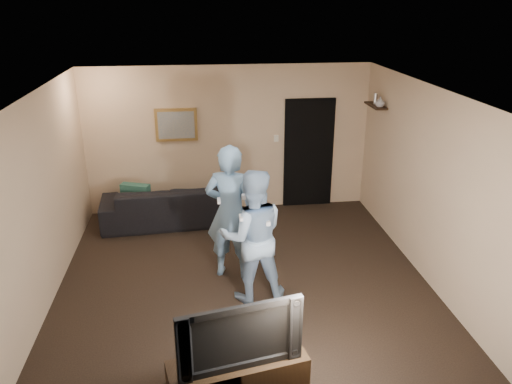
{
  "coord_description": "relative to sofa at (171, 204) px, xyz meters",
  "views": [
    {
      "loc": [
        -0.56,
        -6.05,
        3.67
      ],
      "look_at": [
        0.22,
        0.3,
        1.15
      ],
      "focal_mm": 35.0,
      "sensor_mm": 36.0,
      "label": 1
    }
  ],
  "objects": [
    {
      "name": "shelf_figurine",
      "position": [
        3.45,
        -0.12,
        1.76
      ],
      "size": [
        0.06,
        0.06,
        0.18
      ],
      "primitive_type": "cylinder",
      "color": "silver",
      "rests_on": "wall_shelf"
    },
    {
      "name": "throw_pillow",
      "position": [
        -0.57,
        0.0,
        0.14
      ],
      "size": [
        0.51,
        0.32,
        0.49
      ],
      "primitive_type": "cube",
      "rotation": [
        0.0,
        0.0,
        -0.35
      ],
      "color": "#17453B",
      "rests_on": "sofa"
    },
    {
      "name": "television",
      "position": [
        0.78,
        -4.25,
        0.48
      ],
      "size": [
        1.18,
        0.38,
        0.67
      ],
      "primitive_type": "imported",
      "rotation": [
        0.0,
        0.0,
        0.2
      ],
      "color": "black",
      "rests_on": "tv_console"
    },
    {
      "name": "wall_shelf",
      "position": [
        3.45,
        -0.17,
        1.65
      ],
      "size": [
        0.2,
        0.6,
        0.03
      ],
      "primitive_type": "cube",
      "color": "black",
      "rests_on": "wall_right"
    },
    {
      "name": "tv_console",
      "position": [
        0.78,
        -4.25,
        -0.09
      ],
      "size": [
        1.38,
        0.68,
        0.47
      ],
      "primitive_type": "cube",
      "rotation": [
        0.0,
        0.0,
        0.2
      ],
      "color": "black",
      "rests_on": "ground"
    },
    {
      "name": "wall_front",
      "position": [
        1.06,
        -4.47,
        0.96
      ],
      "size": [
        5.0,
        0.04,
        2.6
      ],
      "primitive_type": "cube",
      "color": "tan",
      "rests_on": "ground"
    },
    {
      "name": "shelf_vase",
      "position": [
        3.45,
        -0.34,
        1.75
      ],
      "size": [
        0.18,
        0.18,
        0.16
      ],
      "primitive_type": "imported",
      "rotation": [
        0.0,
        0.0,
        0.17
      ],
      "color": "#A0A0A4",
      "rests_on": "wall_shelf"
    },
    {
      "name": "wall_left",
      "position": [
        -1.44,
        -1.97,
        0.96
      ],
      "size": [
        0.04,
        5.0,
        2.6
      ],
      "primitive_type": "cube",
      "color": "tan",
      "rests_on": "ground"
    },
    {
      "name": "sofa",
      "position": [
        0.0,
        0.0,
        0.0
      ],
      "size": [
        2.38,
        1.06,
        0.68
      ],
      "primitive_type": "imported",
      "rotation": [
        0.0,
        0.0,
        3.21
      ],
      "color": "black",
      "rests_on": "ground"
    },
    {
      "name": "wii_player_left",
      "position": [
        0.9,
        -1.87,
        0.61
      ],
      "size": [
        0.8,
        0.64,
        1.9
      ],
      "color": "#77A4CE",
      "rests_on": "ground"
    },
    {
      "name": "wall_back",
      "position": [
        1.06,
        0.53,
        0.96
      ],
      "size": [
        5.0,
        0.04,
        2.6
      ],
      "primitive_type": "cube",
      "color": "tan",
      "rests_on": "ground"
    },
    {
      "name": "painting_canvas",
      "position": [
        0.16,
        0.48,
        1.26
      ],
      "size": [
        0.62,
        0.01,
        0.47
      ],
      "primitive_type": "cube",
      "color": "slate",
      "rests_on": "painting_frame"
    },
    {
      "name": "painting_frame",
      "position": [
        0.16,
        0.51,
        1.26
      ],
      "size": [
        0.72,
        0.05,
        0.57
      ],
      "primitive_type": "cube",
      "color": "olive",
      "rests_on": "wall_back"
    },
    {
      "name": "wii_player_right",
      "position": [
        1.13,
        -2.47,
        0.54
      ],
      "size": [
        0.87,
        0.69,
        1.75
      ],
      "color": "#8EAECF",
      "rests_on": "ground"
    },
    {
      "name": "light_switch",
      "position": [
        1.91,
        0.51,
        0.96
      ],
      "size": [
        0.08,
        0.02,
        0.12
      ],
      "primitive_type": "cube",
      "color": "silver",
      "rests_on": "wall_back"
    },
    {
      "name": "doorway",
      "position": [
        2.51,
        0.5,
        0.66
      ],
      "size": [
        0.9,
        0.06,
        2.0
      ],
      "primitive_type": "cube",
      "color": "black",
      "rests_on": "ground"
    },
    {
      "name": "ceiling",
      "position": [
        1.06,
        -1.97,
        2.26
      ],
      "size": [
        5.0,
        5.0,
        0.04
      ],
      "primitive_type": "cube",
      "color": "silver",
      "rests_on": "wall_back"
    },
    {
      "name": "ground",
      "position": [
        1.06,
        -1.97,
        -0.34
      ],
      "size": [
        5.0,
        5.0,
        0.0
      ],
      "primitive_type": "plane",
      "color": "black",
      "rests_on": "ground"
    },
    {
      "name": "wall_right",
      "position": [
        3.56,
        -1.97,
        0.96
      ],
      "size": [
        0.04,
        5.0,
        2.6
      ],
      "primitive_type": "cube",
      "color": "tan",
      "rests_on": "ground"
    }
  ]
}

